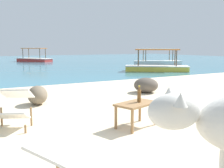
{
  "coord_description": "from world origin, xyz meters",
  "views": [
    {
      "loc": [
        -3.44,
        -2.55,
        1.45
      ],
      "look_at": [
        -0.31,
        3.0,
        0.55
      ],
      "focal_mm": 42.53,
      "sensor_mm": 36.0,
      "label": 1
    }
  ],
  "objects": [
    {
      "name": "deck_chair_near",
      "position": [
        -2.69,
        2.25,
        0.42
      ],
      "size": [
        0.81,
        0.92,
        0.68
      ],
      "rotation": [
        0.0,
        0.0,
        4.26
      ],
      "color": "olive",
      "rests_on": "sand_beach"
    },
    {
      "name": "boat_yellow",
      "position": [
        6.49,
        9.72,
        0.29
      ],
      "size": [
        3.64,
        3.11,
        1.29
      ],
      "rotation": [
        0.0,
        0.0,
        2.51
      ],
      "color": "gold",
      "rests_on": "water_surface"
    },
    {
      "name": "low_bench_table",
      "position": [
        -0.83,
        1.21,
        0.4
      ],
      "size": [
        0.86,
        0.65,
        0.44
      ],
      "rotation": [
        0.0,
        0.0,
        0.31
      ],
      "color": "olive",
      "rests_on": "sand_beach"
    },
    {
      "name": "shore_rock_small",
      "position": [
        1.46,
        4.0,
        0.27
      ],
      "size": [
        1.01,
        1.02,
        0.46
      ],
      "primitive_type": "ellipsoid",
      "rotation": [
        0.0,
        0.0,
        1.12
      ],
      "color": "brown",
      "rests_on": "sand_beach"
    },
    {
      "name": "water_surface",
      "position": [
        0.0,
        22.0,
        0.0
      ],
      "size": [
        60.0,
        36.0,
        0.03
      ],
      "primitive_type": "cube",
      "color": "teal",
      "rests_on": "ground"
    },
    {
      "name": "bottle",
      "position": [
        -0.77,
        1.22,
        0.6
      ],
      "size": [
        0.07,
        0.07,
        0.3
      ],
      "color": "brown",
      "rests_on": "low_bench_table"
    },
    {
      "name": "boat_red",
      "position": [
        2.58,
        23.34,
        0.29
      ],
      "size": [
        2.95,
        3.72,
        1.29
      ],
      "rotation": [
        0.0,
        0.0,
        5.28
      ],
      "color": "#C63833",
      "rests_on": "water_surface"
    },
    {
      "name": "shore_rock_large",
      "position": [
        -1.89,
        3.93,
        0.27
      ],
      "size": [
        0.66,
        0.79,
        0.46
      ],
      "primitive_type": "ellipsoid",
      "rotation": [
        0.0,
        0.0,
        1.25
      ],
      "color": "#756651",
      "rests_on": "sand_beach"
    },
    {
      "name": "boat_white",
      "position": [
        9.99,
        13.93,
        0.29
      ],
      "size": [
        3.84,
        2.44,
        1.29
      ],
      "rotation": [
        0.0,
        0.0,
        2.76
      ],
      "color": "white",
      "rests_on": "water_surface"
    }
  ]
}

